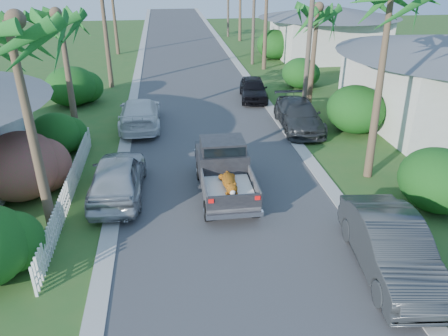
{
  "coord_description": "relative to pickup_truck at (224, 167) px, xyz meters",
  "views": [
    {
      "loc": [
        -2.11,
        -9.99,
        8.5
      ],
      "look_at": [
        -0.12,
        4.56,
        1.4
      ],
      "focal_mm": 35.0,
      "sensor_mm": 36.0,
      "label": 1
    }
  ],
  "objects": [
    {
      "name": "utility_pole_b",
      "position": [
        5.62,
        7.53,
        3.59
      ],
      "size": [
        1.6,
        0.26,
        9.0
      ],
      "color": "brown",
      "rests_on": "ground"
    },
    {
      "name": "picket_fence",
      "position": [
        -5.98,
        0.03,
        -0.51
      ],
      "size": [
        0.1,
        11.0,
        1.0
      ],
      "primitive_type": "cube",
      "color": "white",
      "rests_on": "ground"
    },
    {
      "name": "curb_right",
      "position": [
        4.32,
        19.53,
        -0.98
      ],
      "size": [
        0.6,
        100.0,
        0.06
      ],
      "primitive_type": "cube",
      "color": "#A5A39E",
      "rests_on": "ground"
    },
    {
      "name": "shrub_r_d",
      "position": [
        8.02,
        24.53,
        0.29
      ],
      "size": [
        3.2,
        3.52,
        2.6
      ],
      "primitive_type": "ellipsoid",
      "color": "#154112",
      "rests_on": "ground"
    },
    {
      "name": "parked_car_rn",
      "position": [
        4.19,
        -5.73,
        -0.17
      ],
      "size": [
        2.31,
        5.27,
        1.68
      ],
      "primitive_type": "imported",
      "rotation": [
        0.0,
        0.0,
        -0.11
      ],
      "color": "#2D3032",
      "rests_on": "ground"
    },
    {
      "name": "shrub_l_d",
      "position": [
        -7.98,
        12.53,
        0.19
      ],
      "size": [
        3.2,
        3.52,
        2.4
      ],
      "primitive_type": "ellipsoid",
      "color": "#154112",
      "rests_on": "ground"
    },
    {
      "name": "shrub_r_b",
      "position": [
        7.82,
        5.53,
        0.24
      ],
      "size": [
        3.0,
        3.3,
        2.5
      ],
      "primitive_type": "ellipsoid",
      "color": "#154112",
      "rests_on": "ground"
    },
    {
      "name": "shrub_r_a",
      "position": [
        7.62,
        -2.47,
        0.14
      ],
      "size": [
        2.8,
        3.08,
        2.3
      ],
      "primitive_type": "ellipsoid",
      "color": "#154112",
      "rests_on": "ground"
    },
    {
      "name": "palm_l_a",
      "position": [
        -6.18,
        -2.47,
        5.92
      ],
      "size": [
        4.4,
        4.4,
        8.2
      ],
      "color": "brown",
      "rests_on": "ground"
    },
    {
      "name": "palm_l_b",
      "position": [
        -6.78,
        6.53,
        5.14
      ],
      "size": [
        4.4,
        4.4,
        7.4
      ],
      "color": "brown",
      "rests_on": "ground"
    },
    {
      "name": "parked_car_rm",
      "position": [
        5.02,
        6.43,
        -0.27
      ],
      "size": [
        2.29,
        5.18,
        1.48
      ],
      "primitive_type": "imported",
      "rotation": [
        0.0,
        0.0,
        -0.04
      ],
      "color": "#2B2E30",
      "rests_on": "ground"
    },
    {
      "name": "shrub_r_c",
      "position": [
        7.52,
        14.53,
        0.04
      ],
      "size": [
        2.6,
        2.86,
        2.1
      ],
      "primitive_type": "ellipsoid",
      "color": "#154112",
      "rests_on": "ground"
    },
    {
      "name": "parked_car_lf",
      "position": [
        -3.58,
        7.83,
        -0.24
      ],
      "size": [
        2.2,
        5.35,
        1.55
      ],
      "primitive_type": "imported",
      "rotation": [
        0.0,
        0.0,
        3.15
      ],
      "color": "white",
      "rests_on": "ground"
    },
    {
      "name": "curb_left",
      "position": [
        -4.28,
        19.53,
        -0.98
      ],
      "size": [
        0.6,
        100.0,
        0.06
      ],
      "primitive_type": "cube",
      "color": "#A5A39E",
      "rests_on": "ground"
    },
    {
      "name": "house_right_near",
      "position": [
        13.02,
        6.53,
        1.21
      ],
      "size": [
        8.0,
        9.0,
        4.8
      ],
      "color": "silver",
      "rests_on": "ground"
    },
    {
      "name": "shrub_l_c",
      "position": [
        -7.38,
        4.53,
        -0.01
      ],
      "size": [
        2.4,
        2.64,
        2.0
      ],
      "primitive_type": "ellipsoid",
      "color": "#154112",
      "rests_on": "ground"
    },
    {
      "name": "utility_pole_c",
      "position": [
        5.62,
        22.53,
        3.59
      ],
      "size": [
        1.6,
        0.26,
        9.0
      ],
      "color": "brown",
      "rests_on": "ground"
    },
    {
      "name": "road",
      "position": [
        0.02,
        19.53,
        -1.0
      ],
      "size": [
        8.0,
        100.0,
        0.02
      ],
      "primitive_type": "cube",
      "color": "#38383A",
      "rests_on": "ground"
    },
    {
      "name": "palm_r_b",
      "position": [
        6.62,
        9.53,
        4.94
      ],
      "size": [
        4.4,
        4.4,
        7.2
      ],
      "color": "brown",
      "rests_on": "ground"
    },
    {
      "name": "parked_car_rf",
      "position": [
        3.62,
        12.07,
        -0.29
      ],
      "size": [
        2.17,
        4.38,
        1.43
      ],
      "primitive_type": "imported",
      "rotation": [
        0.0,
        0.0,
        -0.12
      ],
      "color": "black",
      "rests_on": "ground"
    },
    {
      "name": "parked_car_ln",
      "position": [
        -4.15,
        0.03,
        -0.17
      ],
      "size": [
        2.13,
        4.98,
        1.68
      ],
      "primitive_type": "imported",
      "rotation": [
        0.0,
        0.0,
        3.11
      ],
      "color": "#ACB0B4",
      "rests_on": "ground"
    },
    {
      "name": "shrub_l_b",
      "position": [
        -7.78,
        0.53,
        0.29
      ],
      "size": [
        3.0,
        3.3,
        2.6
      ],
      "primitive_type": "ellipsoid",
      "color": "#BC1A44",
      "rests_on": "ground"
    },
    {
      "name": "house_right_far",
      "position": [
        13.02,
        24.53,
        1.11
      ],
      "size": [
        9.0,
        8.0,
        4.6
      ],
      "color": "silver",
      "rests_on": "ground"
    },
    {
      "name": "pickup_truck",
      "position": [
        0.0,
        0.0,
        0.0
      ],
      "size": [
        1.98,
        5.12,
        2.06
      ],
      "color": "black",
      "rests_on": "ground"
    },
    {
      "name": "ground",
      "position": [
        0.02,
        -5.47,
        -1.01
      ],
      "size": [
        120.0,
        120.0,
        0.0
      ],
      "primitive_type": "plane",
      "color": "#2A5720",
      "rests_on": "ground"
    }
  ]
}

